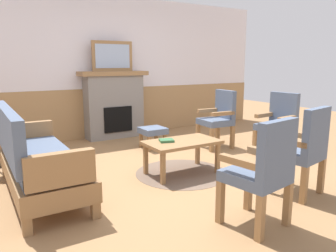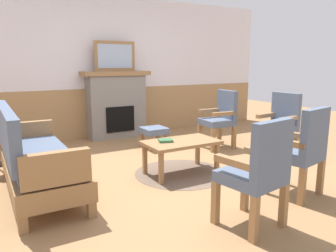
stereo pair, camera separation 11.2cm
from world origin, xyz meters
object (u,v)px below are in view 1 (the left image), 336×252
(couch, at_px, (37,160))
(footstool, at_px, (153,132))
(framed_picture, at_px, (113,56))
(armchair_front_center, at_px, (303,147))
(fireplace, at_px, (114,104))
(armchair_near_fireplace, at_px, (278,121))
(coffee_table, at_px, (182,145))
(armchair_front_left, at_px, (263,169))
(book_on_table, at_px, (166,140))
(armchair_by_window_left, at_px, (219,116))

(couch, xyz_separation_m, footstool, (2.04, 1.11, -0.11))
(framed_picture, bearing_deg, armchair_front_center, -80.31)
(fireplace, bearing_deg, framed_picture, 90.00)
(couch, bearing_deg, armchair_near_fireplace, -4.17)
(fireplace, distance_m, coffee_table, 2.49)
(coffee_table, bearing_deg, armchair_near_fireplace, -1.42)
(coffee_table, xyz_separation_m, armchair_near_fireplace, (1.79, -0.04, 0.15))
(coffee_table, distance_m, footstool, 1.36)
(coffee_table, height_order, armchair_front_center, armchair_front_center)
(armchair_front_center, bearing_deg, coffee_table, 119.36)
(armchair_near_fireplace, relative_size, armchair_front_left, 1.00)
(framed_picture, distance_m, armchair_front_center, 3.93)
(book_on_table, xyz_separation_m, armchair_near_fireplace, (1.98, -0.11, 0.08))
(framed_picture, xyz_separation_m, footstool, (0.22, -1.15, -1.28))
(footstool, bearing_deg, armchair_front_center, -80.77)
(couch, height_order, footstool, couch)
(coffee_table, distance_m, armchair_by_window_left, 1.54)
(couch, xyz_separation_m, armchair_near_fireplace, (3.53, -0.26, 0.14))
(coffee_table, height_order, armchair_by_window_left, armchair_by_window_left)
(footstool, bearing_deg, couch, -151.48)
(armchair_front_center, bearing_deg, couch, 148.90)
(couch, relative_size, armchair_near_fireplace, 1.84)
(framed_picture, height_order, armchair_near_fireplace, framed_picture)
(couch, distance_m, armchair_near_fireplace, 3.54)
(framed_picture, distance_m, footstool, 1.73)
(framed_picture, bearing_deg, fireplace, -90.00)
(fireplace, xyz_separation_m, armchair_by_window_left, (1.22, -1.66, -0.11))
(fireplace, height_order, footstool, fireplace)
(fireplace, bearing_deg, book_on_table, -96.46)
(armchair_by_window_left, bearing_deg, fireplace, 126.36)
(armchair_by_window_left, bearing_deg, coffee_table, -148.13)
(armchair_by_window_left, bearing_deg, armchair_front_center, -105.70)
(armchair_near_fireplace, bearing_deg, armchair_front_left, -142.89)
(armchair_near_fireplace, xyz_separation_m, armchair_by_window_left, (-0.49, 0.85, 0.00))
(coffee_table, xyz_separation_m, armchair_by_window_left, (1.30, 0.81, 0.15))
(armchair_near_fireplace, height_order, armchair_front_center, same)
(book_on_table, distance_m, armchair_near_fireplace, 1.99)
(armchair_by_window_left, bearing_deg, armchair_near_fireplace, -60.31)
(armchair_near_fireplace, bearing_deg, armchair_by_window_left, 119.69)
(couch, bearing_deg, armchair_front_left, -49.05)
(coffee_table, relative_size, footstool, 2.40)
(fireplace, distance_m, book_on_table, 2.43)
(couch, bearing_deg, coffee_table, -6.97)
(coffee_table, bearing_deg, armchair_front_left, -97.73)
(book_on_table, distance_m, armchair_by_window_left, 1.67)
(fireplace, bearing_deg, footstool, -79.27)
(armchair_front_center, bearing_deg, book_on_table, 124.26)
(framed_picture, height_order, armchair_front_left, framed_picture)
(fireplace, xyz_separation_m, book_on_table, (-0.27, -2.40, -0.20))
(armchair_by_window_left, relative_size, armchair_front_center, 1.00)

